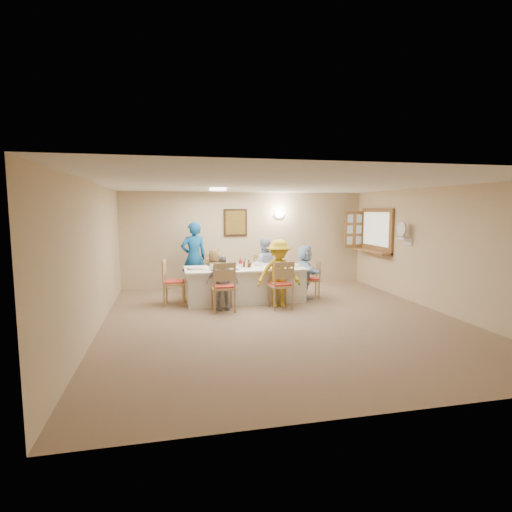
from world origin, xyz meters
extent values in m
plane|color=#A07F61|center=(0.00, 0.00, 0.00)|extent=(7.00, 7.00, 0.00)
plane|color=#CDB38A|center=(0.00, 3.50, 1.25)|extent=(6.50, 0.00, 6.50)
plane|color=#CDB38A|center=(0.00, -3.50, 1.25)|extent=(6.50, 0.00, 6.50)
plane|color=#CDB38A|center=(-3.25, 0.00, 1.25)|extent=(0.00, 7.00, 7.00)
plane|color=#CDB38A|center=(3.25, 0.00, 1.25)|extent=(0.00, 7.00, 7.00)
plane|color=white|center=(0.00, 0.00, 2.50)|extent=(7.00, 7.00, 0.00)
cube|color=#392414|center=(-0.30, 3.47, 1.70)|extent=(0.62, 0.04, 0.72)
cube|color=black|center=(-0.30, 3.45, 1.70)|extent=(0.52, 0.02, 0.62)
ellipsoid|color=white|center=(0.90, 3.44, 1.90)|extent=(0.26, 0.09, 0.18)
cylinder|color=white|center=(-1.00, 1.50, 2.47)|extent=(0.36, 0.36, 0.05)
cube|color=brown|center=(3.21, 2.40, 1.50)|extent=(0.06, 1.50, 1.15)
cube|color=brown|center=(3.09, 2.40, 0.97)|extent=(0.30, 1.50, 0.05)
cube|color=brown|center=(2.95, 3.16, 1.50)|extent=(0.55, 0.04, 1.00)
cube|color=white|center=(3.13, 1.05, 1.40)|extent=(0.22, 0.36, 0.03)
cube|color=white|center=(-0.39, 1.71, 0.38)|extent=(2.66, 1.13, 0.76)
imported|color=brown|center=(-0.99, 2.39, 0.56)|extent=(0.66, 0.53, 1.12)
imported|color=#98A4C6|center=(0.21, 2.39, 0.68)|extent=(0.78, 0.66, 1.36)
imported|color=#949494|center=(-0.99, 1.03, 0.56)|extent=(0.68, 0.32, 1.13)
imported|color=gold|center=(0.21, 1.03, 0.71)|extent=(0.97, 0.62, 1.43)
imported|color=#A2BFE9|center=(1.03, 1.71, 0.62)|extent=(1.16, 0.40, 1.24)
imported|color=#115092|center=(-1.44, 2.86, 0.88)|extent=(0.82, 0.69, 1.75)
cube|color=#472B19|center=(-0.99, 1.29, 0.76)|extent=(0.34, 0.26, 0.01)
cylinder|color=white|center=(-0.99, 1.29, 0.77)|extent=(0.25, 0.25, 0.02)
cube|color=yellow|center=(-0.81, 1.24, 0.77)|extent=(0.14, 0.14, 0.01)
cube|color=#472B19|center=(0.21, 1.29, 0.76)|extent=(0.33, 0.24, 0.01)
cylinder|color=white|center=(0.21, 1.29, 0.77)|extent=(0.22, 0.22, 0.01)
cube|color=yellow|center=(0.39, 1.24, 0.77)|extent=(0.14, 0.14, 0.01)
cube|color=#472B19|center=(-0.99, 2.13, 0.76)|extent=(0.37, 0.27, 0.01)
cylinder|color=white|center=(-0.99, 2.13, 0.77)|extent=(0.25, 0.25, 0.02)
cube|color=yellow|center=(-0.81, 2.08, 0.77)|extent=(0.13, 0.13, 0.01)
cube|color=#472B19|center=(0.21, 2.13, 0.76)|extent=(0.33, 0.24, 0.01)
cylinder|color=white|center=(0.21, 2.13, 0.77)|extent=(0.25, 0.25, 0.02)
cube|color=yellow|center=(0.39, 2.08, 0.77)|extent=(0.13, 0.13, 0.01)
cube|color=#472B19|center=(-1.49, 1.71, 0.76)|extent=(0.34, 0.25, 0.01)
cylinder|color=white|center=(-1.49, 1.71, 0.77)|extent=(0.26, 0.26, 0.02)
cube|color=yellow|center=(-1.31, 1.66, 0.77)|extent=(0.13, 0.13, 0.01)
cube|color=#472B19|center=(0.73, 1.71, 0.76)|extent=(0.36, 0.27, 0.01)
cylinder|color=white|center=(0.73, 1.71, 0.77)|extent=(0.25, 0.25, 0.02)
cube|color=yellow|center=(0.91, 1.66, 0.77)|extent=(0.15, 0.15, 0.01)
imported|color=white|center=(-1.16, 1.43, 0.81)|extent=(0.20, 0.20, 0.09)
imported|color=white|center=(0.01, 2.23, 0.80)|extent=(0.11, 0.11, 0.08)
imported|color=white|center=(-0.65, 1.44, 0.79)|extent=(0.27, 0.27, 0.05)
imported|color=white|center=(-0.04, 1.98, 0.79)|extent=(0.22, 0.22, 0.06)
imported|color=maroon|center=(-0.48, 1.73, 0.87)|extent=(0.10, 0.10, 0.22)
imported|color=#402311|center=(-0.37, 1.77, 0.85)|extent=(0.14, 0.14, 0.19)
imported|color=#402311|center=(-0.30, 1.72, 0.84)|extent=(0.14, 0.14, 0.17)
cylinder|color=silver|center=(-0.54, 1.76, 0.82)|extent=(0.07, 0.07, 0.10)
camera|label=1|loc=(-2.05, -6.95, 2.07)|focal=28.00mm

